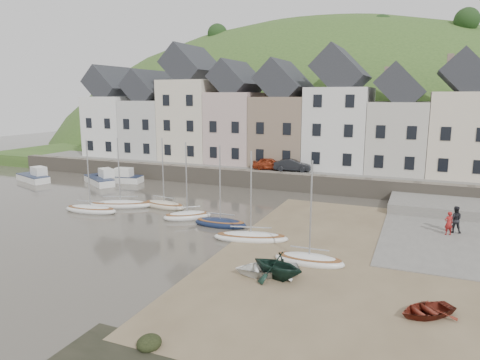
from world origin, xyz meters
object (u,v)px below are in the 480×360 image
at_px(person_red, 449,223).
at_px(person_dark, 455,219).
at_px(rowboat_green, 278,265).
at_px(car_right, 292,165).
at_px(rowboat_red, 426,310).
at_px(car_left, 270,164).
at_px(rowboat_white, 267,268).
at_px(sailboat_0, 121,204).

xyz_separation_m(person_red, person_dark, (0.43, 0.75, 0.12)).
distance_m(rowboat_green, car_right, 24.93).
height_order(rowboat_red, car_left, car_left).
xyz_separation_m(rowboat_red, person_red, (1.41, 12.75, 0.62)).
bearing_deg(rowboat_white, rowboat_red, 52.16).
distance_m(sailboat_0, rowboat_red, 26.89).
relative_size(sailboat_0, person_dark, 3.31).
xyz_separation_m(sailboat_0, car_right, (11.30, 14.85, 2.00)).
relative_size(sailboat_0, car_right, 1.59).
distance_m(rowboat_red, car_left, 30.08).
bearing_deg(person_red, sailboat_0, -23.03).
xyz_separation_m(person_red, car_right, (-14.84, 12.65, 1.30)).
xyz_separation_m(rowboat_green, car_left, (-8.69, 24.13, 1.42)).
xyz_separation_m(rowboat_red, car_left, (-16.00, 25.40, 1.92)).
bearing_deg(sailboat_0, person_red, 4.81).
relative_size(rowboat_green, car_right, 0.74).
distance_m(sailboat_0, car_right, 18.77).
relative_size(person_red, car_right, 0.42).
xyz_separation_m(sailboat_0, rowboat_green, (17.43, -9.27, 0.57)).
distance_m(car_left, car_right, 2.57).
distance_m(sailboat_0, car_left, 17.35).
distance_m(sailboat_0, rowboat_green, 19.75).
xyz_separation_m(person_dark, car_left, (-17.84, 11.90, 1.18)).
relative_size(rowboat_green, car_left, 0.76).
xyz_separation_m(car_left, car_right, (2.57, 0.00, -0.00)).
relative_size(rowboat_green, person_red, 1.76).
distance_m(sailboat_0, person_red, 26.25).
bearing_deg(rowboat_red, sailboat_0, -153.76).
distance_m(sailboat_0, person_dark, 26.75).
relative_size(rowboat_white, rowboat_green, 1.19).
bearing_deg(person_dark, rowboat_white, 48.18).
bearing_deg(person_red, car_right, -68.30).
bearing_deg(rowboat_white, car_right, 165.78).
distance_m(person_red, car_right, 19.55).
xyz_separation_m(person_red, car_left, (-17.41, 12.65, 1.30)).
bearing_deg(car_right, rowboat_white, -175.90).
distance_m(person_dark, car_right, 19.40).
relative_size(person_dark, car_right, 0.48).
bearing_deg(rowboat_red, rowboat_white, -141.46).
bearing_deg(rowboat_green, car_left, -145.56).
height_order(sailboat_0, person_dark, sailboat_0).
height_order(rowboat_green, car_left, car_left).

